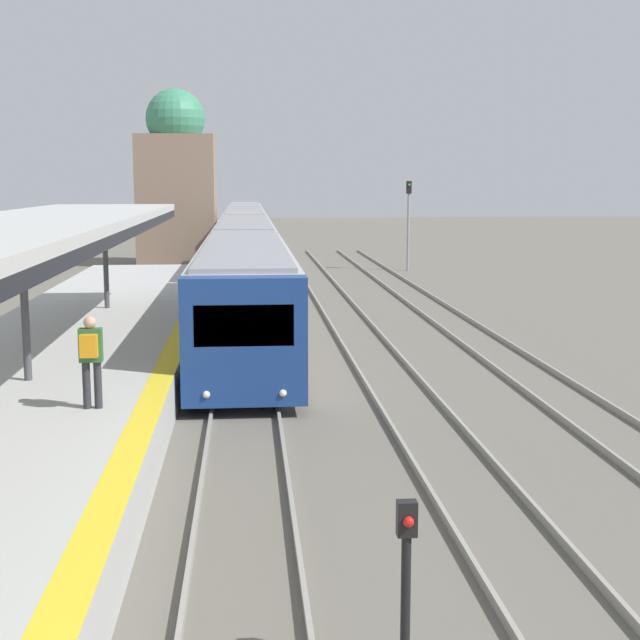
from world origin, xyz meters
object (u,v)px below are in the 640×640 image
at_px(person_on_platform, 91,355).
at_px(signal_mast_far, 408,214).
at_px(signal_post_near, 406,569).
at_px(train_near, 245,239).

distance_m(person_on_platform, signal_mast_far, 35.98).
bearing_deg(signal_post_near, train_near, 92.19).
xyz_separation_m(person_on_platform, signal_post_near, (4.33, -7.43, -0.81)).
distance_m(signal_post_near, signal_mast_far, 42.11).
bearing_deg(signal_post_near, person_on_platform, 120.21).
bearing_deg(train_near, person_on_platform, -94.41).
height_order(train_near, signal_mast_far, signal_mast_far).
bearing_deg(signal_mast_far, signal_post_near, -100.34).
bearing_deg(person_on_platform, signal_post_near, -59.79).
distance_m(person_on_platform, train_near, 35.11).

